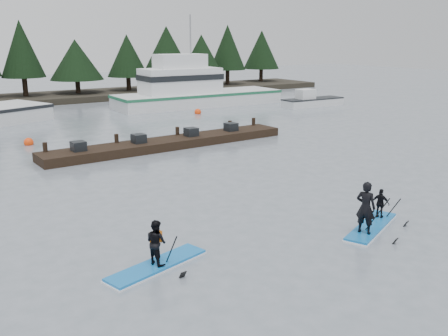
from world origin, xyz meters
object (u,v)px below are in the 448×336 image
fishing_boat_medium (195,99)px  paddleboard_solo (157,252)px  floating_dock (170,143)px  paddleboard_duo (370,213)px

fishing_boat_medium → paddleboard_solo: bearing=-120.1°
floating_dock → paddleboard_duo: size_ratio=4.61×
paddleboard_duo → fishing_boat_medium: bearing=47.4°
paddleboard_solo → fishing_boat_medium: bearing=43.2°
fishing_boat_medium → paddleboard_solo: (-18.01, -29.32, -0.19)m
fishing_boat_medium → paddleboard_duo: bearing=-107.9°
fishing_boat_medium → paddleboard_duo: (-10.79, -30.70, -0.05)m
fishing_boat_medium → paddleboard_solo: 34.42m
floating_dock → paddleboard_duo: bearing=-93.9°
paddleboard_solo → paddleboard_duo: paddleboard_duo is taller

